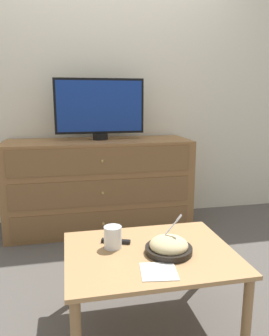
% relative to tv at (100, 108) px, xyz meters
% --- Properties ---
extents(ground_plane, '(12.00, 12.00, 0.00)m').
position_rel_tv_xyz_m(ground_plane, '(0.05, 0.25, -1.07)').
color(ground_plane, '#56514C').
extents(wall_back, '(12.00, 0.05, 2.60)m').
position_rel_tv_xyz_m(wall_back, '(0.05, 0.27, 0.23)').
color(wall_back, silver).
rests_on(wall_back, ground_plane).
extents(dresser, '(1.59, 0.54, 0.79)m').
position_rel_tv_xyz_m(dresser, '(-0.02, -0.05, -0.67)').
color(dresser, olive).
rests_on(dresser, ground_plane).
extents(tv, '(0.77, 0.13, 0.52)m').
position_rel_tv_xyz_m(tv, '(0.00, 0.00, 0.00)').
color(tv, black).
rests_on(tv, dresser).
extents(coffee_table, '(0.82, 0.64, 0.41)m').
position_rel_tv_xyz_m(coffee_table, '(0.08, -1.43, -0.71)').
color(coffee_table, tan).
rests_on(coffee_table, ground_plane).
extents(takeout_bowl, '(0.23, 0.23, 0.18)m').
position_rel_tv_xyz_m(takeout_bowl, '(0.17, -1.46, -0.62)').
color(takeout_bowl, black).
rests_on(takeout_bowl, coffee_table).
extents(drink_cup, '(0.09, 0.09, 0.11)m').
position_rel_tv_xyz_m(drink_cup, '(-0.09, -1.34, -0.61)').
color(drink_cup, beige).
rests_on(drink_cup, coffee_table).
extents(napkin, '(0.18, 0.18, 0.00)m').
position_rel_tv_xyz_m(napkin, '(0.07, -1.62, -0.65)').
color(napkin, white).
rests_on(napkin, coffee_table).
extents(remote_control, '(0.15, 0.08, 0.02)m').
position_rel_tv_xyz_m(remote_control, '(-0.07, -1.30, -0.64)').
color(remote_control, black).
rests_on(remote_control, coffee_table).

